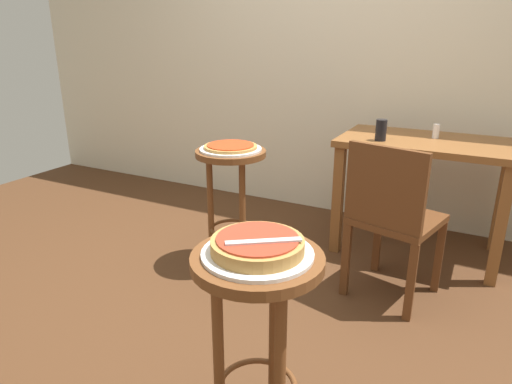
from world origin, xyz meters
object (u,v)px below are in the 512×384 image
at_px(serving_plate_middle, 231,149).
at_px(wooden_chair, 392,217).
at_px(stool_foreground, 257,309).
at_px(serving_plate_foreground, 257,254).
at_px(dining_table, 425,160).
at_px(stool_middle, 231,181).
at_px(condiment_shaker, 436,131).
at_px(pizza_server_knife, 264,241).
at_px(pizza_foreground, 257,245).
at_px(cup_near_edge, 381,130).
at_px(pizza_middle, 231,146).

distance_m(serving_plate_middle, wooden_chair, 0.95).
relative_size(stool_foreground, wooden_chair, 0.85).
distance_m(serving_plate_foreground, dining_table, 1.82).
xyz_separation_m(stool_foreground, dining_table, (0.22, 1.80, 0.07)).
xyz_separation_m(stool_middle, condiment_shaker, (0.99, 0.79, 0.25)).
xyz_separation_m(dining_table, pizza_server_knife, (-0.19, -1.82, 0.17)).
relative_size(serving_plate_foreground, pizza_foreground, 1.21).
height_order(serving_plate_middle, cup_near_edge, cup_near_edge).
bearing_deg(pizza_server_knife, cup_near_edge, 56.69).
bearing_deg(condiment_shaker, pizza_foreground, -97.97).
bearing_deg(wooden_chair, dining_table, 86.01).
height_order(dining_table, condiment_shaker, condiment_shaker).
bearing_deg(dining_table, pizza_foreground, -97.07).
bearing_deg(cup_near_edge, condiment_shaker, 38.17).
bearing_deg(wooden_chair, condiment_shaker, 83.42).
xyz_separation_m(pizza_foreground, pizza_middle, (-0.73, 1.08, -0.01)).
xyz_separation_m(dining_table, cup_near_edge, (-0.25, -0.16, 0.19)).
relative_size(serving_plate_foreground, cup_near_edge, 2.65).
relative_size(pizza_foreground, stool_middle, 0.38).
bearing_deg(dining_table, cup_near_edge, -146.88).
xyz_separation_m(condiment_shaker, wooden_chair, (-0.08, -0.73, -0.32)).
distance_m(pizza_middle, condiment_shaker, 1.27).
relative_size(serving_plate_foreground, pizza_server_knife, 1.52).
distance_m(pizza_middle, pizza_server_knife, 1.34).
distance_m(pizza_middle, wooden_chair, 0.95).
bearing_deg(pizza_foreground, condiment_shaker, 82.03).
bearing_deg(pizza_foreground, wooden_chair, 81.15).
height_order(pizza_foreground, dining_table, pizza_foreground).
relative_size(stool_foreground, serving_plate_middle, 2.06).
height_order(dining_table, wooden_chair, wooden_chair).
height_order(stool_middle, cup_near_edge, cup_near_edge).
relative_size(serving_plate_middle, dining_table, 0.35).
xyz_separation_m(pizza_foreground, condiment_shaker, (0.26, 1.87, 0.03)).
distance_m(serving_plate_foreground, pizza_foreground, 0.03).
relative_size(pizza_foreground, serving_plate_middle, 0.79).
relative_size(stool_middle, pizza_server_knife, 3.28).
relative_size(pizza_foreground, pizza_middle, 0.92).
bearing_deg(wooden_chair, stool_foreground, -98.85).
distance_m(stool_middle, serving_plate_middle, 0.19).
xyz_separation_m(serving_plate_foreground, pizza_server_knife, (0.03, -0.02, 0.06)).
height_order(stool_middle, wooden_chair, wooden_chair).
relative_size(dining_table, cup_near_edge, 8.04).
height_order(dining_table, cup_near_edge, cup_near_edge).
bearing_deg(serving_plate_middle, wooden_chair, 3.85).
distance_m(pizza_foreground, wooden_chair, 1.19).
relative_size(dining_table, condiment_shaker, 11.62).
relative_size(stool_foreground, dining_table, 0.71).
distance_m(stool_foreground, dining_table, 1.82).
xyz_separation_m(serving_plate_middle, dining_table, (0.95, 0.73, -0.12)).
relative_size(stool_middle, pizza_middle, 2.40).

